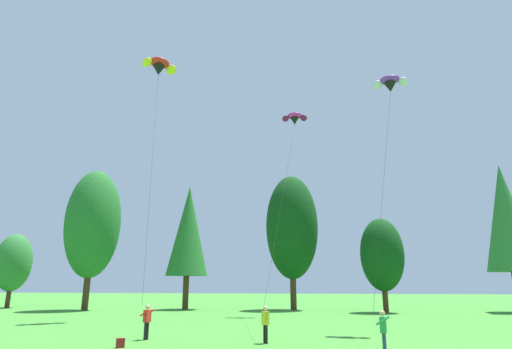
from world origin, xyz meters
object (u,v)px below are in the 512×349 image
at_px(kite_flyer_far, 383,329).
at_px(backpack, 120,343).
at_px(kite_flyer_mid, 265,321).
at_px(parafoil_kite_mid_magenta, 295,118).
at_px(parafoil_kite_high_red_yellow, 159,66).
at_px(kite_flyer_near, 147,319).
at_px(parafoil_kite_far_purple, 390,84).

xyz_separation_m(kite_flyer_far, backpack, (-11.23, 0.33, -0.80)).
height_order(kite_flyer_mid, parafoil_kite_mid_magenta, parafoil_kite_mid_magenta).
bearing_deg(parafoil_kite_high_red_yellow, parafoil_kite_mid_magenta, 29.22).
bearing_deg(backpack, kite_flyer_near, 44.64).
height_order(parafoil_kite_high_red_yellow, parafoil_kite_mid_magenta, parafoil_kite_high_red_yellow).
bearing_deg(parafoil_kite_far_purple, parafoil_kite_mid_magenta, 120.31).
relative_size(parafoil_kite_high_red_yellow, parafoil_kite_far_purple, 1.42).
bearing_deg(kite_flyer_near, kite_flyer_mid, -3.69).
relative_size(kite_flyer_near, kite_flyer_far, 1.00).
distance_m(parafoil_kite_high_red_yellow, parafoil_kite_mid_magenta, 14.08).
distance_m(kite_flyer_far, backpack, 11.26).
distance_m(kite_flyer_mid, parafoil_kite_far_purple, 18.11).
bearing_deg(kite_flyer_far, backpack, 178.33).
distance_m(kite_flyer_mid, parafoil_kite_mid_magenta, 25.92).
bearing_deg(kite_flyer_mid, parafoil_kite_mid_magenta, 87.98).
xyz_separation_m(kite_flyer_far, parafoil_kite_mid_magenta, (-4.42, 21.31, 17.94)).
bearing_deg(parafoil_kite_mid_magenta, parafoil_kite_far_purple, -59.69).
height_order(kite_flyer_far, backpack, kite_flyer_far).
height_order(kite_flyer_mid, backpack, kite_flyer_mid).
xyz_separation_m(kite_flyer_near, kite_flyer_mid, (6.11, -0.39, -0.01)).
relative_size(kite_flyer_far, backpack, 4.23).
height_order(kite_flyer_far, parafoil_kite_high_red_yellow, parafoil_kite_high_red_yellow).
bearing_deg(parafoil_kite_mid_magenta, parafoil_kite_high_red_yellow, -150.78).
xyz_separation_m(kite_flyer_mid, backpack, (-6.15, -2.30, -0.79)).
bearing_deg(parafoil_kite_far_purple, kite_flyer_far, -107.46).
xyz_separation_m(kite_flyer_mid, kite_flyer_far, (5.08, -2.63, 0.01)).
bearing_deg(backpack, parafoil_kite_mid_magenta, 27.48).
bearing_deg(kite_flyer_near, kite_flyer_far, -15.13).
height_order(kite_flyer_far, parafoil_kite_mid_magenta, parafoil_kite_mid_magenta).
height_order(kite_flyer_near, kite_flyer_far, same).
bearing_deg(kite_flyer_far, kite_flyer_mid, 152.61).
relative_size(kite_flyer_mid, parafoil_kite_far_purple, 0.11).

